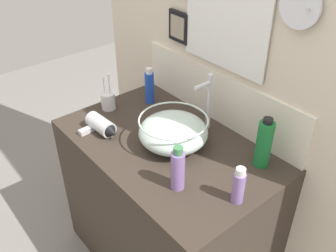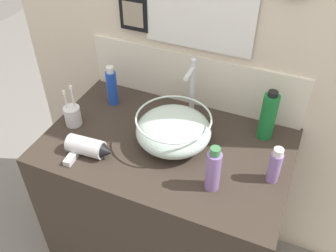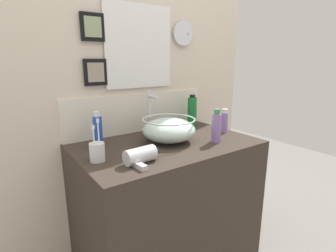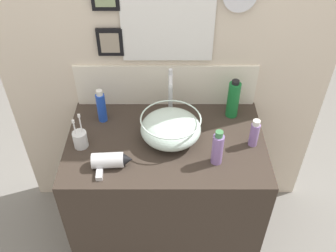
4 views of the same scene
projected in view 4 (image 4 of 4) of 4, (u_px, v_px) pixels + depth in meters
The scene contains 11 objects.
ground_plane at pixel (167, 231), 2.48m from camera, with size 6.00×6.00×0.00m, color gray.
vanity_counter at pixel (167, 191), 2.21m from camera, with size 1.03×0.65×0.82m, color #382D26.
back_panel at pixel (167, 36), 1.94m from camera, with size 1.84×0.10×2.48m.
glass_bowl_sink at pixel (171, 128), 1.91m from camera, with size 0.31×0.31×0.14m.
faucet at pixel (171, 90), 2.01m from camera, with size 0.02×0.11×0.29m.
hair_drier at pixel (111, 161), 1.78m from camera, with size 0.20×0.14×0.08m.
toothbrush_cup at pixel (81, 139), 1.88m from camera, with size 0.07×0.07×0.20m.
shampoo_bottle at pixel (234, 99), 2.03m from camera, with size 0.07×0.07×0.23m.
spray_bottle at pixel (218, 148), 1.77m from camera, with size 0.06×0.06×0.20m.
lotion_bottle at pixel (102, 106), 2.01m from camera, with size 0.05×0.05×0.20m.
soap_dispenser at pixel (255, 134), 1.87m from camera, with size 0.05×0.05×0.16m.
Camera 4 is at (0.01, -1.42, 2.16)m, focal length 40.00 mm.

